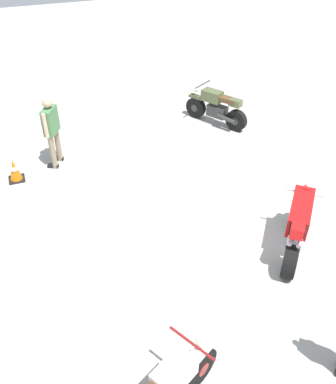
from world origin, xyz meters
name	(u,v)px	position (x,y,z in m)	size (l,w,h in m)	color
ground_plane	(193,214)	(0.00, 0.00, 0.00)	(40.00, 40.00, 0.00)	#ADAAA3
motorcycle_red_sportbike	(298,224)	(-1.58, -1.35, 0.59)	(1.60, 1.42, 1.14)	black
motorcycle_olive_vintage	(216,108)	(3.51, -2.17, 0.49)	(1.74, 1.16, 1.07)	black
person_in_green_shirt	(51,127)	(2.92, 2.37, 1.00)	(0.63, 0.49, 1.74)	gray
traffic_cone	(15,170)	(2.57, 3.37, 0.26)	(0.36, 0.36, 0.53)	black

